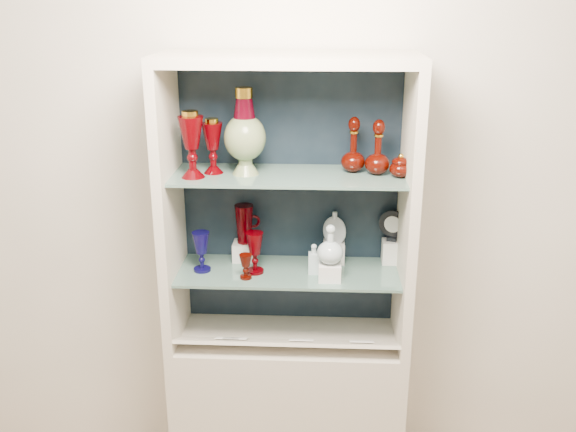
{
  "coord_description": "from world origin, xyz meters",
  "views": [
    {
      "loc": [
        0.12,
        -0.91,
        2.16
      ],
      "look_at": [
        0.0,
        1.53,
        1.3
      ],
      "focal_mm": 40.0,
      "sensor_mm": 36.0,
      "label": 1
    }
  ],
  "objects_px": {
    "pedestal_lamp_right": "(213,146)",
    "cameo_medallion": "(393,225)",
    "ruby_goblet_small": "(246,266)",
    "clear_round_decanter": "(330,245)",
    "lidded_bowl": "(401,165)",
    "cobalt_goblet": "(201,252)",
    "ruby_goblet_tall": "(255,253)",
    "flat_flask": "(335,227)",
    "ruby_decanter_b": "(378,146)",
    "clear_square_bottle": "(314,259)",
    "enamel_urn": "(245,132)",
    "pedestal_lamp_left": "(192,145)",
    "ruby_decanter_a": "(354,141)",
    "ruby_pitcher": "(244,224)"
  },
  "relations": [
    {
      "from": "pedestal_lamp_left",
      "to": "ruby_decanter_a",
      "type": "height_order",
      "value": "pedestal_lamp_left"
    },
    {
      "from": "ruby_goblet_small",
      "to": "clear_round_decanter",
      "type": "xyz_separation_m",
      "value": [
        0.34,
        0.01,
        0.1
      ]
    },
    {
      "from": "pedestal_lamp_left",
      "to": "enamel_urn",
      "type": "xyz_separation_m",
      "value": [
        0.2,
        0.06,
        0.04
      ]
    },
    {
      "from": "ruby_decanter_a",
      "to": "clear_round_decanter",
      "type": "distance_m",
      "value": 0.43
    },
    {
      "from": "pedestal_lamp_right",
      "to": "cobalt_goblet",
      "type": "relative_size",
      "value": 1.28
    },
    {
      "from": "ruby_decanter_b",
      "to": "ruby_goblet_small",
      "type": "relative_size",
      "value": 2.23
    },
    {
      "from": "enamel_urn",
      "to": "ruby_decanter_b",
      "type": "height_order",
      "value": "enamel_urn"
    },
    {
      "from": "pedestal_lamp_right",
      "to": "cameo_medallion",
      "type": "relative_size",
      "value": 1.56
    },
    {
      "from": "pedestal_lamp_right",
      "to": "clear_square_bottle",
      "type": "bearing_deg",
      "value": -3.49
    },
    {
      "from": "ruby_goblet_tall",
      "to": "ruby_goblet_small",
      "type": "xyz_separation_m",
      "value": [
        -0.03,
        -0.06,
        -0.04
      ]
    },
    {
      "from": "ruby_decanter_a",
      "to": "pedestal_lamp_right",
      "type": "bearing_deg",
      "value": -175.61
    },
    {
      "from": "ruby_goblet_tall",
      "to": "cameo_medallion",
      "type": "xyz_separation_m",
      "value": [
        0.58,
        0.14,
        0.08
      ]
    },
    {
      "from": "ruby_decanter_b",
      "to": "ruby_pitcher",
      "type": "bearing_deg",
      "value": 170.28
    },
    {
      "from": "enamel_urn",
      "to": "ruby_goblet_tall",
      "type": "relative_size",
      "value": 1.93
    },
    {
      "from": "ruby_decanter_a",
      "to": "cameo_medallion",
      "type": "xyz_separation_m",
      "value": [
        0.18,
        0.06,
        -0.38
      ]
    },
    {
      "from": "ruby_decanter_a",
      "to": "lidded_bowl",
      "type": "distance_m",
      "value": 0.21
    },
    {
      "from": "ruby_pitcher",
      "to": "cameo_medallion",
      "type": "relative_size",
      "value": 1.2
    },
    {
      "from": "enamel_urn",
      "to": "ruby_decanter_b",
      "type": "xyz_separation_m",
      "value": [
        0.52,
        0.02,
        -0.05
      ]
    },
    {
      "from": "enamel_urn",
      "to": "cameo_medallion",
      "type": "height_order",
      "value": "enamel_urn"
    },
    {
      "from": "enamel_urn",
      "to": "ruby_decanter_b",
      "type": "relative_size",
      "value": 1.46
    },
    {
      "from": "enamel_urn",
      "to": "pedestal_lamp_right",
      "type": "bearing_deg",
      "value": 176.7
    },
    {
      "from": "ruby_goblet_tall",
      "to": "ruby_pitcher",
      "type": "relative_size",
      "value": 1.04
    },
    {
      "from": "pedestal_lamp_right",
      "to": "enamel_urn",
      "type": "relative_size",
      "value": 0.64
    },
    {
      "from": "cobalt_goblet",
      "to": "clear_round_decanter",
      "type": "height_order",
      "value": "clear_round_decanter"
    },
    {
      "from": "pedestal_lamp_right",
      "to": "ruby_goblet_tall",
      "type": "xyz_separation_m",
      "value": [
        0.16,
        -0.03,
        -0.44
      ]
    },
    {
      "from": "ruby_goblet_small",
      "to": "clear_round_decanter",
      "type": "distance_m",
      "value": 0.36
    },
    {
      "from": "clear_round_decanter",
      "to": "pedestal_lamp_right",
      "type": "bearing_deg",
      "value": 169.83
    },
    {
      "from": "ruby_decanter_a",
      "to": "flat_flask",
      "type": "distance_m",
      "value": 0.39
    },
    {
      "from": "pedestal_lamp_right",
      "to": "flat_flask",
      "type": "height_order",
      "value": "pedestal_lamp_right"
    },
    {
      "from": "pedestal_lamp_right",
      "to": "clear_round_decanter",
      "type": "bearing_deg",
      "value": -10.17
    },
    {
      "from": "enamel_urn",
      "to": "clear_square_bottle",
      "type": "height_order",
      "value": "enamel_urn"
    },
    {
      "from": "ruby_decanter_a",
      "to": "ruby_decanter_b",
      "type": "height_order",
      "value": "ruby_decanter_a"
    },
    {
      "from": "cobalt_goblet",
      "to": "cameo_medallion",
      "type": "relative_size",
      "value": 1.22
    },
    {
      "from": "ruby_goblet_tall",
      "to": "ruby_pitcher",
      "type": "xyz_separation_m",
      "value": [
        -0.06,
        0.13,
        0.08
      ]
    },
    {
      "from": "ruby_pitcher",
      "to": "ruby_goblet_tall",
      "type": "bearing_deg",
      "value": -83.25
    },
    {
      "from": "pedestal_lamp_right",
      "to": "ruby_decanter_a",
      "type": "xyz_separation_m",
      "value": [
        0.56,
        0.04,
        0.02
      ]
    },
    {
      "from": "enamel_urn",
      "to": "ruby_goblet_small",
      "type": "height_order",
      "value": "enamel_urn"
    },
    {
      "from": "pedestal_lamp_left",
      "to": "ruby_decanter_b",
      "type": "height_order",
      "value": "pedestal_lamp_left"
    },
    {
      "from": "lidded_bowl",
      "to": "ruby_goblet_tall",
      "type": "height_order",
      "value": "lidded_bowl"
    },
    {
      "from": "ruby_decanter_b",
      "to": "clear_square_bottle",
      "type": "height_order",
      "value": "ruby_decanter_b"
    },
    {
      "from": "clear_round_decanter",
      "to": "cameo_medallion",
      "type": "relative_size",
      "value": 1.13
    },
    {
      "from": "pedestal_lamp_left",
      "to": "cameo_medallion",
      "type": "relative_size",
      "value": 1.85
    },
    {
      "from": "clear_square_bottle",
      "to": "lidded_bowl",
      "type": "bearing_deg",
      "value": -0.34
    },
    {
      "from": "ruby_goblet_tall",
      "to": "ruby_goblet_small",
      "type": "height_order",
      "value": "ruby_goblet_tall"
    },
    {
      "from": "cameo_medallion",
      "to": "flat_flask",
      "type": "bearing_deg",
      "value": -161.07
    },
    {
      "from": "flat_flask",
      "to": "pedestal_lamp_left",
      "type": "bearing_deg",
      "value": -145.86
    },
    {
      "from": "pedestal_lamp_left",
      "to": "flat_flask",
      "type": "bearing_deg",
      "value": 16.49
    },
    {
      "from": "pedestal_lamp_left",
      "to": "lidded_bowl",
      "type": "relative_size",
      "value": 2.69
    },
    {
      "from": "lidded_bowl",
      "to": "cobalt_goblet",
      "type": "bearing_deg",
      "value": 179.79
    },
    {
      "from": "ruby_decanter_a",
      "to": "lidded_bowl",
      "type": "height_order",
      "value": "ruby_decanter_a"
    }
  ]
}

